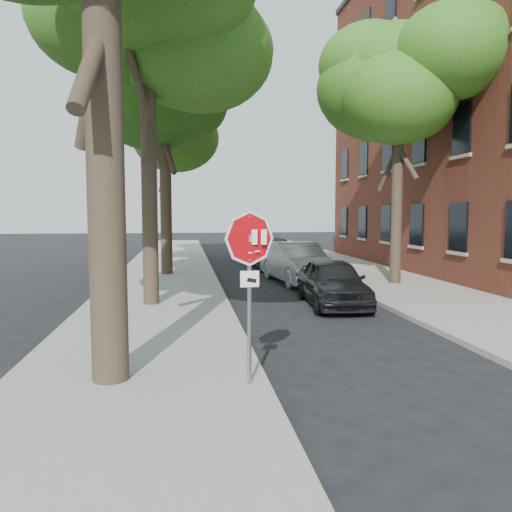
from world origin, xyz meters
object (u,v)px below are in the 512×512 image
Objects in this scene: tree_mid_a at (146,33)px; tree_mid_b at (164,84)px; car_a at (333,282)px; tree_right at (398,86)px; stop_sign at (249,263)px; tree_far at (164,130)px; car_b at (297,263)px; car_d at (257,247)px; car_c at (273,252)px.

tree_mid_a is 0.95× the size of tree_mid_b.
car_a is at bearing -5.73° from tree_mid_a.
tree_right is at bearing 19.19° from tree_mid_a.
tree_mid_b reaches higher than stop_sign.
tree_right is at bearing -51.66° from tree_far.
car_a is at bearing -96.85° from car_b.
car_a is at bearing -56.29° from tree_mid_b.
tree_right reaches higher than car_a.
tree_far is 8.46m from car_d.
stop_sign is 11.84m from car_b.
car_b is at bearing 93.85° from car_a.
car_b is (-3.38, 1.17, -6.43)m from tree_right.
tree_mid_b is 1.99× the size of car_c.
tree_mid_a is 1.06× the size of tree_far.
car_d is at bearing 81.44° from stop_sign.
stop_sign is 0.55× the size of car_b.
tree_right is at bearing -65.45° from car_c.
car_a is at bearing 63.50° from stop_sign.
car_c is (3.30, 16.58, -1.19)m from stop_sign.
car_d is (-3.38, 11.80, -6.53)m from tree_right.
tree_mid_b reaches higher than car_a.
car_d is at bearing 57.16° from tree_mid_b.
tree_mid_b is at bearing -87.56° from tree_far.
tree_mid_b is 2.19× the size of car_b.
car_a is 15.31m from car_d.
car_d is (5.22, 14.79, -6.92)m from tree_mid_a.
tree_mid_b is 11.63m from car_a.
tree_mid_b reaches higher than tree_right.
tree_right is (8.60, 2.99, -0.39)m from tree_mid_a.
car_d is at bearing 86.87° from car_c.
tree_mid_b is at bearing -117.03° from car_d.
tree_far is at bearing 95.46° from stop_sign.
tree_right is (6.68, 10.14, 5.26)m from stop_sign.
tree_far reaches higher than car_b.
car_b is (5.22, 4.16, -6.82)m from tree_mid_a.
tree_mid_a is at bearing -160.81° from tree_right.
tree_far reaches higher than car_d.
tree_mid_a reaches higher than stop_sign.
tree_mid_b reaches higher than tree_mid_a.
stop_sign is 0.27× the size of tree_mid_a.
tree_far and tree_right have the same top height.
stop_sign is 9.31m from tree_mid_a.
car_c is (0.00, 5.27, -0.03)m from car_b.
tree_mid_b is at bearing 88.37° from tree_mid_a.
tree_mid_a is at bearing -148.29° from car_b.
tree_mid_a is at bearing -122.10° from car_c.
tree_far is 16.78m from car_a.
tree_mid_b is (0.20, 7.01, 0.39)m from tree_mid_a.
tree_mid_a is at bearing -89.60° from tree_far.
car_c reaches higher than car_a.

